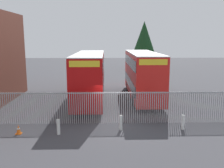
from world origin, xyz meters
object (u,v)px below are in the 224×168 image
bollard_near_right (183,122)px  bollard_center_front (121,123)px  double_decker_bus_near_gate (142,73)px  double_decker_bus_behind_fence_left (90,75)px  traffic_cone_by_gate (18,129)px  bollard_near_left (58,127)px

bollard_near_right → bollard_center_front: bearing=179.6°
double_decker_bus_near_gate → bollard_near_right: 9.05m
bollard_center_front → double_decker_bus_behind_fence_left: bearing=107.8°
double_decker_bus_behind_fence_left → bollard_near_right: (6.39, -7.56, -1.95)m
bollard_near_right → traffic_cone_by_gate: size_ratio=1.61×
double_decker_bus_behind_fence_left → traffic_cone_by_gate: double_decker_bus_behind_fence_left is taller
bollard_near_left → traffic_cone_by_gate: size_ratio=1.61×
double_decker_bus_behind_fence_left → bollard_center_front: bearing=-72.2°
double_decker_bus_behind_fence_left → traffic_cone_by_gate: bearing=-115.5°
bollard_center_front → bollard_near_right: same height
bollard_near_right → traffic_cone_by_gate: 10.25m
double_decker_bus_near_gate → traffic_cone_by_gate: bearing=-133.8°
bollard_center_front → bollard_near_right: size_ratio=1.00×
double_decker_bus_behind_fence_left → traffic_cone_by_gate: size_ratio=18.32×
bollard_near_right → traffic_cone_by_gate: bollard_near_right is taller
double_decker_bus_behind_fence_left → traffic_cone_by_gate: 9.20m
bollard_near_left → bollard_center_front: same height
bollard_near_left → bollard_center_front: 3.88m
bollard_center_front → bollard_near_right: 3.96m
double_decker_bus_behind_fence_left → bollard_near_right: double_decker_bus_behind_fence_left is taller
bollard_center_front → traffic_cone_by_gate: bearing=-175.0°
bollard_near_left → traffic_cone_by_gate: 2.46m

